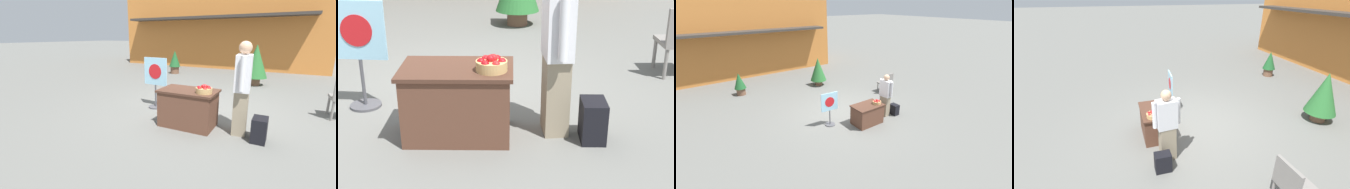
{
  "view_description": "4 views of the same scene",
  "coord_description": "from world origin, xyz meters",
  "views": [
    {
      "loc": [
        1.79,
        -5.06,
        1.75
      ],
      "look_at": [
        -0.3,
        -1.12,
        0.57
      ],
      "focal_mm": 24.0,
      "sensor_mm": 36.0,
      "label": 1
    },
    {
      "loc": [
        0.7,
        -5.43,
        2.21
      ],
      "look_at": [
        0.65,
        -1.21,
        0.47
      ],
      "focal_mm": 50.0,
      "sensor_mm": 36.0,
      "label": 2
    },
    {
      "loc": [
        -4.78,
        -6.54,
        4.12
      ],
      "look_at": [
        -0.33,
        -0.4,
        1.01
      ],
      "focal_mm": 24.0,
      "sensor_mm": 36.0,
      "label": 3
    },
    {
      "loc": [
        5.11,
        -1.9,
        3.43
      ],
      "look_at": [
        -0.31,
        -0.29,
        0.83
      ],
      "focal_mm": 24.0,
      "sensor_mm": 36.0,
      "label": 4
    }
  ],
  "objects": [
    {
      "name": "ground_plane",
      "position": [
        0.0,
        0.0,
        0.0
      ],
      "size": [
        120.0,
        120.0,
        0.0
      ],
      "primitive_type": "plane",
      "color": "slate"
    },
    {
      "name": "display_table",
      "position": [
        0.17,
        -1.15,
        0.37
      ],
      "size": [
        1.1,
        0.71,
        0.73
      ],
      "color": "brown",
      "rests_on": "ground_plane"
    },
    {
      "name": "apple_basket",
      "position": [
        0.51,
        -1.25,
        0.8
      ],
      "size": [
        0.3,
        0.3,
        0.16
      ],
      "color": "tan",
      "rests_on": "display_table"
    },
    {
      "name": "person_visitor",
      "position": [
        1.15,
        -1.06,
        0.85
      ],
      "size": [
        0.3,
        0.61,
        1.66
      ],
      "rotation": [
        0.0,
        0.0,
        -3.05
      ],
      "color": "gray",
      "rests_on": "ground_plane"
    },
    {
      "name": "backpack",
      "position": [
        1.51,
        -1.24,
        0.21
      ],
      "size": [
        0.24,
        0.34,
        0.42
      ],
      "color": "black",
      "rests_on": "ground_plane"
    },
    {
      "name": "poster_board",
      "position": [
        -1.0,
        -0.46,
        0.69
      ],
      "size": [
        0.64,
        0.36,
        1.24
      ],
      "rotation": [
        0.0,
        0.0,
        -1.64
      ],
      "color": "#4C4C51",
      "rests_on": "ground_plane"
    }
  ]
}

